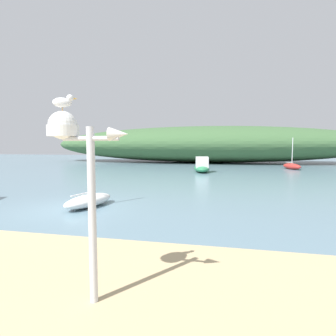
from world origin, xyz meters
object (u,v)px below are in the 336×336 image
Objects in this scene: mast_structure at (74,149)px; sailboat_near_shore at (292,166)px; seagull_on_radar at (63,102)px; motorboat_off_point at (202,167)px; sailboat_far_left at (89,200)px.

sailboat_near_shore is (9.61, 28.17, -2.22)m from mast_structure.
seagull_on_radar is 0.08× the size of motorboat_off_point.
mast_structure is 22.98m from motorboat_off_point.
sailboat_far_left is at bearing 116.02° from seagull_on_radar.
seagull_on_radar is 23.05m from motorboat_off_point.
seagull_on_radar is (-0.16, 0.01, 0.70)m from mast_structure.
motorboat_off_point is (-9.54, -5.28, 0.20)m from sailboat_near_shore.
sailboat_near_shore is 10.91m from motorboat_off_point.
sailboat_near_shore is (9.77, 28.16, -2.93)m from seagull_on_radar.
sailboat_far_left is at bearing -102.18° from motorboat_off_point.
motorboat_off_point is 1.24× the size of sailboat_far_left.
sailboat_far_left is (-13.04, -21.47, -0.05)m from sailboat_near_shore.
seagull_on_radar is at bearing 176.67° from mast_structure.
sailboat_far_left is (-3.43, 6.70, -2.28)m from mast_structure.
sailboat_near_shore is 0.84× the size of motorboat_off_point.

